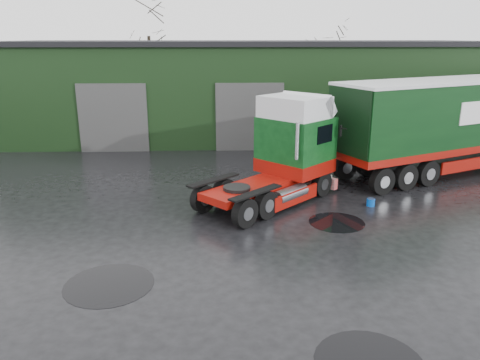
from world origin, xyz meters
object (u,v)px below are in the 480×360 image
tree_back_a (150,58)px  tree_back_b (326,69)px  lorry_right (457,126)px  hero_tractor (266,153)px  warehouse (245,87)px  wash_bucket (371,202)px

tree_back_a → tree_back_b: tree_back_a is taller
tree_back_b → lorry_right: bearing=-84.5°
hero_tractor → tree_back_b: 26.75m
warehouse → tree_back_b: size_ratio=4.32×
hero_tractor → tree_back_b: tree_back_b is taller
warehouse → hero_tractor: size_ratio=4.71×
warehouse → wash_bucket: warehouse is taller
lorry_right → warehouse: bearing=-161.9°
lorry_right → hero_tractor: bearing=-89.9°
warehouse → tree_back_b: 12.82m
tree_back_a → tree_back_b: 16.03m
warehouse → hero_tractor: (0.08, -15.50, -1.02)m
lorry_right → tree_back_b: size_ratio=2.37×
tree_back_a → warehouse: bearing=-51.3°
hero_tractor → wash_bucket: size_ratio=21.13×
warehouse → lorry_right: (10.02, -11.00, -0.82)m
tree_back_b → tree_back_a: bearing=180.0°
warehouse → hero_tractor: warehouse is taller
hero_tractor → wash_bucket: 4.71m
warehouse → lorry_right: 14.90m
hero_tractor → tree_back_a: tree_back_a is taller
hero_tractor → tree_back_a: size_ratio=0.72×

